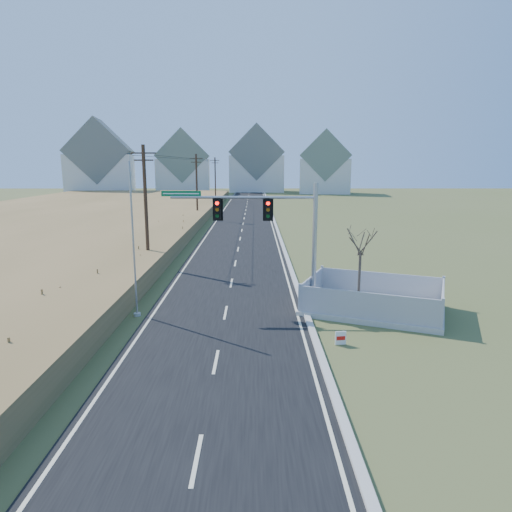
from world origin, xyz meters
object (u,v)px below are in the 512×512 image
at_px(flagpole, 134,257).
at_px(fence_enclosure, 373,306).
at_px(open_sign, 341,338).
at_px(bare_tree, 361,240).
at_px(traffic_signal_mast, 280,231).

bearing_deg(flagpole, fence_enclosure, 3.39).
bearing_deg(fence_enclosure, flagpole, -154.17).
height_order(open_sign, bare_tree, bare_tree).
height_order(fence_enclosure, flagpole, flagpole).
height_order(traffic_signal_mast, fence_enclosure, traffic_signal_mast).
xyz_separation_m(traffic_signal_mast, open_sign, (2.34, -5.51, -3.83)).
relative_size(traffic_signal_mast, flagpole, 1.08).
height_order(traffic_signal_mast, open_sign, traffic_signal_mast).
bearing_deg(flagpole, traffic_signal_mast, 12.69).
bearing_deg(fence_enclosure, bare_tree, -172.14).
height_order(traffic_signal_mast, bare_tree, traffic_signal_mast).
xyz_separation_m(traffic_signal_mast, flagpole, (-7.35, -1.66, -1.05)).
bearing_deg(flagpole, open_sign, -21.68).
bearing_deg(bare_tree, open_sign, -110.74).
xyz_separation_m(open_sign, flagpole, (-9.69, 3.85, 2.78)).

